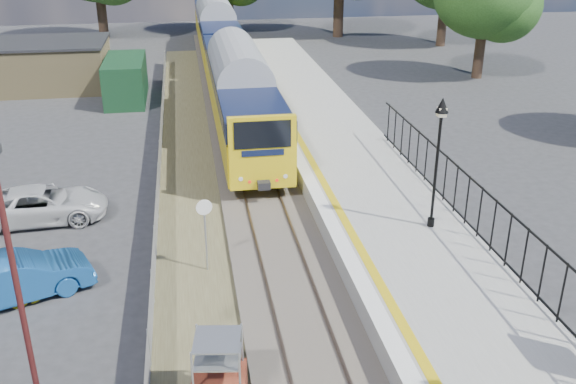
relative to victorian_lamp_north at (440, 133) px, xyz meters
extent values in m
plane|color=#2D2D30|center=(-5.30, -6.00, -4.30)|extent=(120.00, 120.00, 0.00)
cube|color=#473F38|center=(-5.30, 4.00, -4.20)|extent=(3.40, 80.00, 0.20)
cube|color=#4C472D|center=(-8.20, 2.00, -4.27)|extent=(2.60, 70.00, 0.06)
cube|color=brown|center=(-6.02, 4.00, -4.08)|extent=(0.07, 80.00, 0.14)
cube|color=brown|center=(-4.58, 4.00, -4.08)|extent=(0.07, 80.00, 0.14)
cube|color=gray|center=(-1.10, 2.00, -3.85)|extent=(5.00, 70.00, 0.90)
cube|color=silver|center=(-3.35, 2.00, -3.39)|extent=(0.50, 70.00, 0.01)
cube|color=gold|center=(-2.85, 2.00, -3.39)|extent=(0.30, 70.00, 0.01)
cylinder|color=black|center=(0.00, 0.00, -3.25)|extent=(0.24, 0.24, 0.30)
cylinder|color=black|center=(0.00, 0.00, -1.40)|extent=(0.10, 0.10, 3.70)
cube|color=black|center=(0.00, 0.00, 0.55)|extent=(0.08, 0.08, 0.30)
cube|color=beige|center=(0.00, 0.00, 0.72)|extent=(0.26, 0.26, 0.30)
cone|color=black|center=(0.00, 0.00, 0.95)|extent=(0.44, 0.44, 0.50)
cube|color=black|center=(1.25, -3.50, -1.65)|extent=(0.05, 26.00, 0.05)
cube|color=#938153|center=(-17.30, 26.00, -2.80)|extent=(8.00, 6.00, 3.00)
cube|color=black|center=(-17.30, 26.00, -1.25)|extent=(8.20, 6.20, 0.15)
cube|color=#153B1E|center=(-11.80, 22.00, -3.00)|extent=(2.40, 6.00, 2.60)
cylinder|color=#332319|center=(-15.30, 44.00, -2.37)|extent=(0.88, 0.88, 3.85)
cylinder|color=#332319|center=(-3.30, 46.00, -2.72)|extent=(0.72, 0.72, 3.15)
cylinder|color=#332319|center=(6.70, 42.00, -2.20)|extent=(0.96, 0.96, 4.20)
cylinder|color=#332319|center=(14.70, 36.00, -2.55)|extent=(0.80, 0.80, 3.50)
cylinder|color=#332319|center=(12.70, 24.00, -2.72)|extent=(0.72, 0.72, 3.15)
cube|color=gold|center=(-5.30, 14.74, -2.61)|extent=(2.80, 20.00, 1.90)
cube|color=#0D1633|center=(-5.30, 14.74, -1.31)|extent=(2.82, 20.00, 0.90)
cube|color=black|center=(-5.30, 14.74, -1.31)|extent=(2.82, 18.00, 0.70)
cube|color=black|center=(-5.30, 14.74, -3.79)|extent=(2.00, 18.00, 0.45)
cube|color=gold|center=(-5.30, 35.34, -2.61)|extent=(2.80, 20.00, 1.90)
cube|color=#0D1633|center=(-5.30, 35.34, -1.31)|extent=(2.82, 20.00, 0.90)
cube|color=black|center=(-5.30, 35.34, -1.31)|extent=(2.82, 18.00, 0.70)
cube|color=black|center=(-5.30, 35.34, -3.79)|extent=(2.00, 18.00, 0.45)
cube|color=black|center=(-5.30, 4.53, -1.26)|extent=(2.24, 0.04, 1.10)
cylinder|color=#999EA3|center=(-7.80, -0.30, -3.12)|extent=(0.06, 0.06, 2.36)
cylinder|color=silver|center=(-7.80, -0.35, -1.94)|extent=(0.52, 0.15, 0.53)
cylinder|color=#441716|center=(-11.52, -7.91, -0.75)|extent=(0.12, 0.12, 7.10)
imported|color=#174B8B|center=(-13.57, -0.98, -3.57)|extent=(4.66, 3.12, 1.45)
imported|color=silver|center=(-13.86, 4.58, -3.62)|extent=(5.03, 2.58, 1.36)
camera|label=1|loc=(-8.15, -18.95, 6.62)|focal=40.00mm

